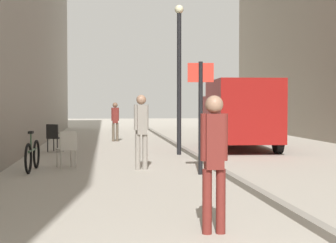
% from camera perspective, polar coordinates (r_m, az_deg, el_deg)
% --- Properties ---
extents(ground_plane, '(80.00, 80.00, 0.00)m').
position_cam_1_polar(ground_plane, '(14.96, -2.72, -4.26)').
color(ground_plane, '#A8A093').
extents(kerb_strip, '(0.16, 40.00, 0.12)m').
position_cam_1_polar(kerb_strip, '(15.15, 3.26, -3.95)').
color(kerb_strip, gray).
rests_on(kerb_strip, ground_plane).
extents(pedestrian_main_foreground, '(0.36, 0.25, 1.85)m').
position_cam_1_polar(pedestrian_main_foreground, '(12.63, -3.01, -0.56)').
color(pedestrian_main_foreground, gray).
rests_on(pedestrian_main_foreground, ground_plane).
extents(pedestrian_mid_block, '(0.33, 0.22, 1.68)m').
position_cam_1_polar(pedestrian_mid_block, '(22.08, -5.93, 0.29)').
color(pedestrian_mid_block, brown).
rests_on(pedestrian_mid_block, ground_plane).
extents(pedestrian_far_crossing, '(0.35, 0.23, 1.74)m').
position_cam_1_polar(pedestrian_far_crossing, '(6.43, 5.17, -3.66)').
color(pedestrian_far_crossing, maroon).
rests_on(pedestrian_far_crossing, ground_plane).
extents(delivery_van, '(2.43, 5.14, 2.44)m').
position_cam_1_polar(delivery_van, '(18.36, 7.97, 0.98)').
color(delivery_van, maroon).
rests_on(delivery_van, ground_plane).
extents(street_sign_post, '(0.60, 0.10, 2.60)m').
position_cam_1_polar(street_sign_post, '(11.75, 3.66, 1.56)').
color(street_sign_post, black).
rests_on(street_sign_post, ground_plane).
extents(lamp_post, '(0.28, 0.28, 4.76)m').
position_cam_1_polar(lamp_post, '(16.29, 1.25, 5.85)').
color(lamp_post, black).
rests_on(lamp_post, ground_plane).
extents(bicycle_leaning, '(0.14, 1.77, 0.98)m').
position_cam_1_polar(bicycle_leaning, '(12.82, -14.91, -3.67)').
color(bicycle_leaning, black).
rests_on(bicycle_leaning, ground_plane).
extents(cafe_chair_near_window, '(0.59, 0.59, 0.94)m').
position_cam_1_polar(cafe_chair_near_window, '(17.62, -12.63, -1.57)').
color(cafe_chair_near_window, black).
rests_on(cafe_chair_near_window, ground_plane).
extents(cafe_chair_by_doorway, '(0.57, 0.57, 0.94)m').
position_cam_1_polar(cafe_chair_by_doorway, '(13.20, -11.21, -2.76)').
color(cafe_chair_by_doorway, '#B7B2A8').
rests_on(cafe_chair_by_doorway, ground_plane).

